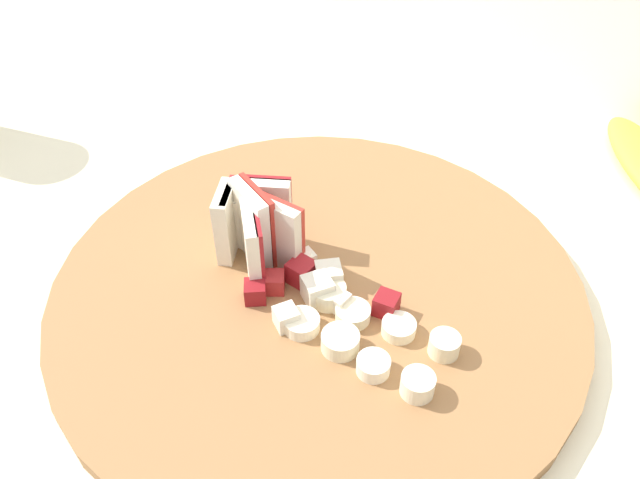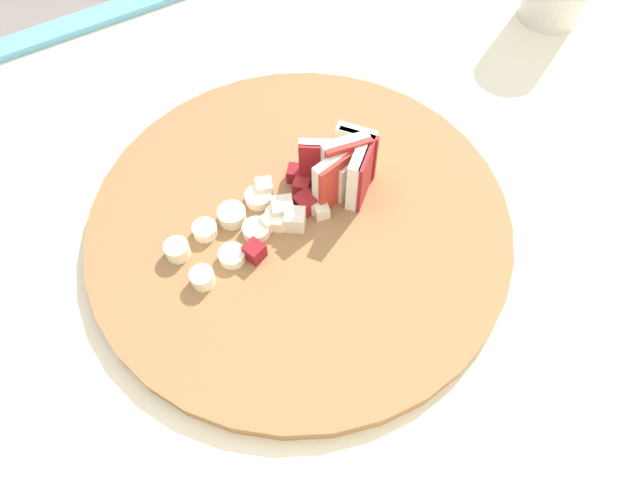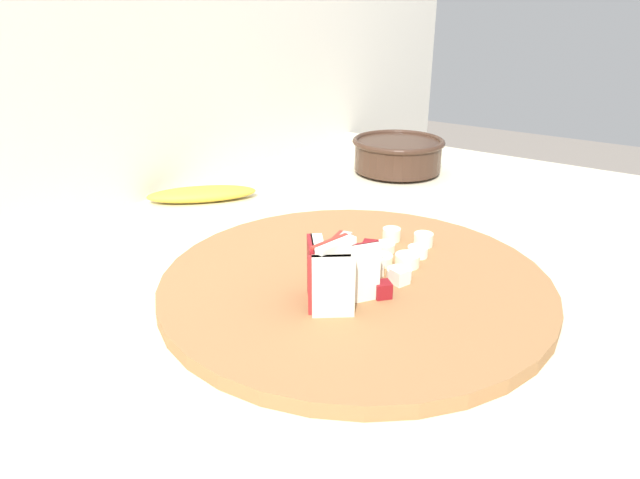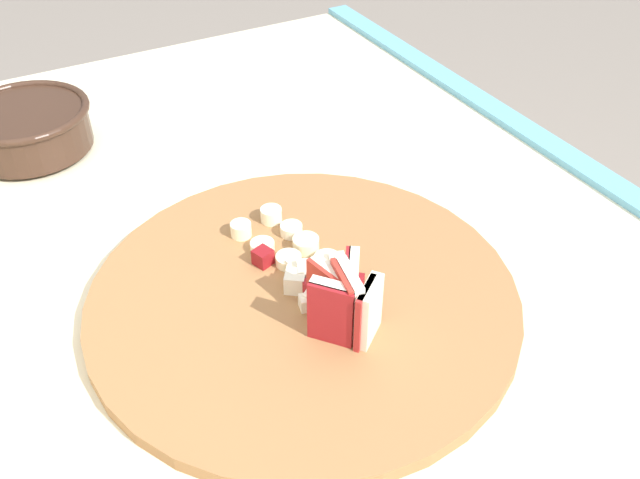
{
  "view_description": "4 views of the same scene",
  "coord_description": "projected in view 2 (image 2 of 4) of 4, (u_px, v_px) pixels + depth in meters",
  "views": [
    {
      "loc": [
        0.34,
        -0.25,
        1.26
      ],
      "look_at": [
        0.07,
        0.02,
        0.91
      ],
      "focal_mm": 36.3,
      "sensor_mm": 36.0,
      "label": 1
    },
    {
      "loc": [
        0.23,
        0.3,
        1.36
      ],
      "look_at": [
        0.08,
        0.04,
        0.89
      ],
      "focal_mm": 32.46,
      "sensor_mm": 36.0,
      "label": 2
    },
    {
      "loc": [
        -0.39,
        -0.28,
        1.16
      ],
      "look_at": [
        0.05,
        0.03,
        0.93
      ],
      "focal_mm": 31.49,
      "sensor_mm": 36.0,
      "label": 3
    },
    {
      "loc": [
        -0.37,
        0.24,
        1.35
      ],
      "look_at": [
        0.12,
        -0.03,
        0.91
      ],
      "focal_mm": 39.34,
      "sensor_mm": 36.0,
      "label": 4
    }
  ],
  "objects": [
    {
      "name": "apple_dice_pile",
      "position": [
        290.0,
        208.0,
        0.58
      ],
      "size": [
        0.1,
        0.08,
        0.02
      ],
      "color": "#EFE5CC",
      "rests_on": "cutting_board"
    },
    {
      "name": "apple_wedge_fan",
      "position": [
        346.0,
        167.0,
        0.58
      ],
      "size": [
        0.08,
        0.07,
        0.07
      ],
      "color": "#A32323",
      "rests_on": "cutting_board"
    },
    {
      "name": "banana_slice_rows",
      "position": [
        233.0,
        231.0,
        0.57
      ],
      "size": [
        0.13,
        0.08,
        0.02
      ],
      "color": "white",
      "rests_on": "cutting_board"
    },
    {
      "name": "ground",
      "position": [
        339.0,
        415.0,
        1.35
      ],
      "size": [
        10.0,
        10.0,
        0.0
      ],
      "primitive_type": "plane",
      "color": "gray"
    },
    {
      "name": "tiled_countertop",
      "position": [
        346.0,
        343.0,
        0.99
      ],
      "size": [
        1.5,
        0.88,
        0.87
      ],
      "color": "beige",
      "rests_on": "ground"
    },
    {
      "name": "cutting_board",
      "position": [
        300.0,
        223.0,
        0.59
      ],
      "size": [
        0.43,
        0.43,
        0.02
      ],
      "primitive_type": "cylinder",
      "color": "olive",
      "rests_on": "tiled_countertop"
    }
  ]
}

